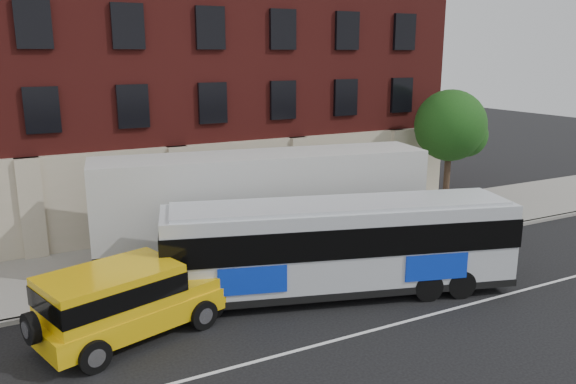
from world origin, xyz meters
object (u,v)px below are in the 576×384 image
street_tree (451,128)px  shipping_container (263,208)px  city_bus (340,244)px  yellow_suv (122,298)px

street_tree → shipping_container: (-11.42, -1.95, -2.27)m
city_bus → shipping_container: 4.37m
street_tree → shipping_container: street_tree is taller
city_bus → yellow_suv: city_bus is taller
city_bus → shipping_container: size_ratio=0.92×
street_tree → shipping_container: 11.81m
yellow_suv → shipping_container: shipping_container is taller
street_tree → shipping_container: bearing=-170.3°
yellow_suv → shipping_container: (6.37, 4.06, 0.89)m
street_tree → city_bus: street_tree is taller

